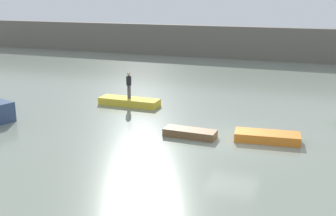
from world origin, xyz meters
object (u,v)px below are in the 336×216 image
Objects in this scene: rowboat_brown at (190,133)px; rowboat_yellow at (129,102)px; person_dark_shirt at (129,84)px; rowboat_orange at (267,137)px.

rowboat_yellow is at bearing 141.95° from rowboat_brown.
rowboat_brown is at bearing -39.01° from rowboat_yellow.
person_dark_shirt reaches higher than rowboat_yellow.
person_dark_shirt is (0.00, -0.00, 1.18)m from rowboat_yellow.
rowboat_orange is at bearing 11.87° from rowboat_brown.
rowboat_yellow reaches higher than rowboat_brown.
person_dark_shirt is at bearing 141.95° from rowboat_brown.
rowboat_yellow is 9.85m from rowboat_orange.
rowboat_yellow is at bearing 90.00° from person_dark_shirt.
rowboat_yellow is 1.50× the size of rowboat_brown.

